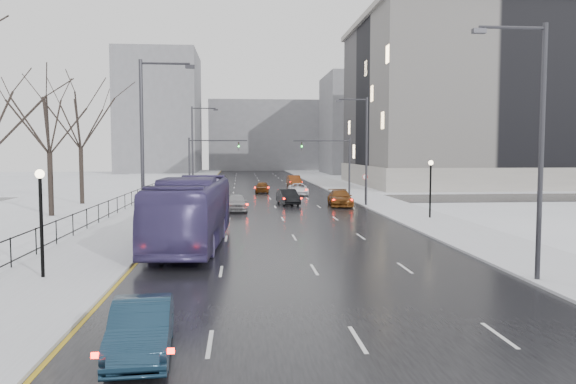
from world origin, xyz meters
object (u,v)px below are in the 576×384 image
object	(u,v)px
streetlight_r_near	(536,139)
lamppost_r_mid	(431,180)
mast_signal_right	(339,161)
sedan_right_near	(288,197)
tree_park_e	(82,205)
mast_signal_left	(200,161)
sedan_right_cross	(298,189)
no_uturn_sign	(365,179)
bus	(192,212)
tree_park_d	(52,217)
lamppost_l	(41,207)
sedan_center_near	(236,202)
sedan_right_distant	(294,181)
sedan_right_far	(340,198)
streetlight_r_mid	(364,146)
streetlight_l_far	(195,146)
sedan_center_far	(262,187)
streetlight_l_near	(146,142)
sedan_left_near	(141,328)

from	to	relation	value
streetlight_r_near	lamppost_r_mid	bearing A→B (deg)	81.94
mast_signal_right	sedan_right_near	bearing A→B (deg)	-135.43
tree_park_e	mast_signal_left	distance (m)	12.29
mast_signal_left	sedan_right_cross	distance (m)	12.58
no_uturn_sign	bus	bearing A→B (deg)	-121.61
no_uturn_sign	sedan_right_near	size ratio (longest dim) A/B	0.61
mast_signal_left	no_uturn_sign	bearing A→B (deg)	-13.60
tree_park_d	sedan_right_near	size ratio (longest dim) A/B	2.84
lamppost_l	lamppost_r_mid	bearing A→B (deg)	39.29
sedan_center_near	streetlight_r_near	bearing A→B (deg)	-69.01
mast_signal_left	tree_park_d	bearing A→B (deg)	-126.80
sedan_right_distant	lamppost_r_mid	bearing A→B (deg)	-83.15
mast_signal_left	sedan_right_far	distance (m)	15.73
tree_park_d	lamppost_r_mid	xyz separation A→B (m)	(28.80, -4.00, 2.94)
lamppost_r_mid	bus	distance (m)	19.75
streetlight_r_mid	mast_signal_left	size ratio (longest dim) A/B	1.54
streetlight_l_far	sedan_center_far	bearing A→B (deg)	35.72
sedan_right_near	mast_signal_right	bearing A→B (deg)	37.09
streetlight_l_near	sedan_right_cross	bearing A→B (deg)	70.75
sedan_right_near	sedan_right_cross	xyz separation A→B (m)	(2.15, 11.31, -0.06)
sedan_right_cross	sedan_center_far	distance (m)	5.73
streetlight_r_near	lamppost_l	world-z (taller)	streetlight_r_near
lamppost_r_mid	bus	bearing A→B (deg)	-148.34
sedan_center_near	lamppost_r_mid	bearing A→B (deg)	-27.91
streetlight_r_mid	mast_signal_left	world-z (taller)	streetlight_r_mid
tree_park_d	sedan_right_cross	distance (m)	28.83
no_uturn_sign	sedan_right_distant	world-z (taller)	no_uturn_sign
mast_signal_right	sedan_center_near	xyz separation A→B (m)	(-10.83, -11.10, -3.32)
streetlight_r_mid	no_uturn_sign	distance (m)	5.30
tree_park_e	lamppost_r_mid	bearing A→B (deg)	-25.62
no_uturn_sign	sedan_right_near	xyz separation A→B (m)	(-7.85, -1.89, -1.54)
streetlight_l_near	lamppost_l	size ratio (longest dim) A/B	2.34
streetlight_l_far	bus	bearing A→B (deg)	-85.79
streetlight_r_mid	sedan_right_near	bearing A→B (deg)	162.81
streetlight_r_mid	mast_signal_right	world-z (taller)	streetlight_r_mid
lamppost_l	sedan_right_cross	bearing A→B (deg)	70.71
no_uturn_sign	sedan_right_cross	distance (m)	11.12
sedan_right_distant	streetlight_l_far	bearing A→B (deg)	-129.22
streetlight_l_far	mast_signal_left	xyz separation A→B (m)	(0.84, -4.00, -1.51)
tree_park_e	streetlight_l_near	xyz separation A→B (m)	(10.03, -24.00, 5.62)
sedan_left_near	streetlight_l_near	bearing A→B (deg)	93.88
tree_park_d	streetlight_r_near	world-z (taller)	streetlight_r_near
streetlight_r_near	sedan_center_far	world-z (taller)	streetlight_r_near
streetlight_l_near	bus	bearing A→B (deg)	-8.39
streetlight_l_near	sedan_right_cross	size ratio (longest dim) A/B	2.08
sedan_right_near	sedan_center_far	xyz separation A→B (m)	(-1.85, 15.40, -0.04)
lamppost_r_mid	sedan_left_near	xyz separation A→B (m)	(-16.66, -26.69, -2.22)
mast_signal_left	sedan_right_distant	xyz separation A→B (m)	(11.85, 21.05, -3.28)
mast_signal_left	no_uturn_sign	distance (m)	17.10
lamppost_r_mid	no_uturn_sign	distance (m)	14.13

